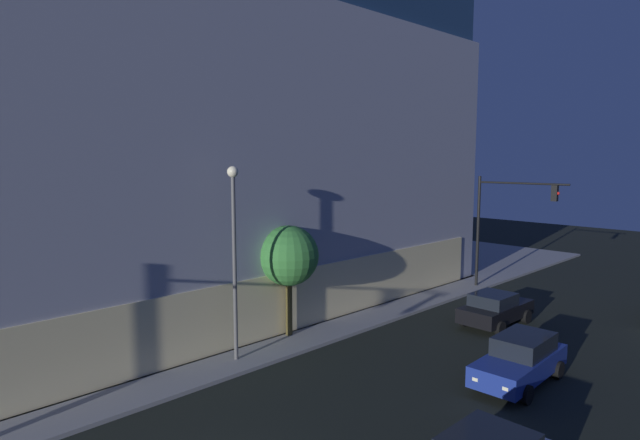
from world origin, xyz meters
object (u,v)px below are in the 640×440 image
Objects in this scene: traffic_light_far_corner at (504,214)px; sidewalk_tree at (289,256)px; car_blue at (520,359)px; modern_building at (149,141)px; street_lamp_sidewalk at (234,239)px; car_black at (495,309)px.

traffic_light_far_corner is 1.37× the size of sidewalk_tree.
car_blue is at bearing -150.67° from traffic_light_far_corner.
car_blue is at bearing -85.89° from modern_building.
sidewalk_tree is (3.44, 0.72, -1.22)m from street_lamp_sidewalk.
car_black is (7.32, -20.69, -8.41)m from modern_building.
modern_building is 16.91m from street_lamp_sidewalk.
traffic_light_far_corner is at bearing -10.83° from sidewalk_tree.
street_lamp_sidewalk is (-4.52, -15.74, -4.24)m from modern_building.
street_lamp_sidewalk reaches higher than sidewalk_tree.
traffic_light_far_corner reaches higher than car_black.
modern_building is 6.37× the size of sidewalk_tree.
traffic_light_far_corner is at bearing -6.58° from street_lamp_sidewalk.
traffic_light_far_corner is 0.89× the size of street_lamp_sidewalk.
modern_building is 6.85× the size of car_blue.
modern_building reaches higher than car_black.
modern_building reaches higher than sidewalk_tree.
car_black is (8.40, -5.67, -2.95)m from sidewalk_tree.
street_lamp_sidewalk is 1.65× the size of car_blue.
modern_building reaches higher than traffic_light_far_corner.
traffic_light_far_corner is at bearing 24.20° from car_black.
sidewalk_tree reaches higher than car_blue.
traffic_light_far_corner reaches higher than sidewalk_tree.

